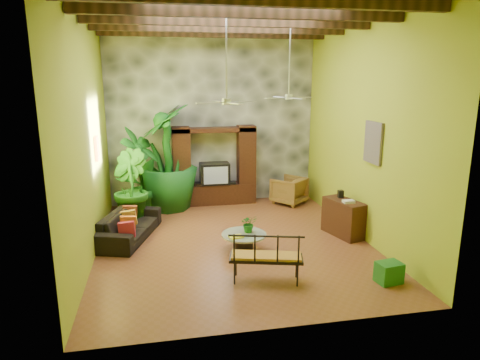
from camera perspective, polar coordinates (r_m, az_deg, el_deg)
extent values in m
plane|color=brown|center=(9.87, -0.87, -8.30)|extent=(7.00, 7.00, 0.00)
cube|color=silver|center=(9.24, -0.99, 21.81)|extent=(6.00, 7.00, 0.02)
cube|color=#A8B529|center=(12.67, -3.73, 8.25)|extent=(6.00, 0.02, 5.00)
cube|color=#A8B529|center=(9.19, -19.75, 5.42)|extent=(0.02, 7.00, 5.00)
cube|color=#A8B529|center=(10.19, 16.04, 6.43)|extent=(0.02, 7.00, 5.00)
cube|color=#3F4347|center=(12.61, -3.70, 8.22)|extent=(5.98, 0.10, 4.98)
cube|color=#392112|center=(7.95, 0.78, 21.54)|extent=(5.95, 0.16, 0.22)
cube|color=#392112|center=(9.21, -0.98, 20.45)|extent=(5.95, 0.16, 0.22)
cube|color=#392112|center=(10.49, -2.30, 19.62)|extent=(5.95, 0.16, 0.22)
cube|color=#392112|center=(11.77, -3.32, 18.96)|extent=(5.95, 0.16, 0.22)
cube|color=black|center=(12.71, -3.37, -1.82)|extent=(2.40, 0.50, 0.60)
cube|color=black|center=(12.40, -7.80, 2.43)|extent=(0.50, 0.48, 2.00)
cube|color=black|center=(12.64, 0.84, 2.77)|extent=(0.50, 0.48, 2.00)
cube|color=black|center=(12.34, -3.50, 6.71)|extent=(2.40, 0.48, 0.12)
cube|color=black|center=(12.54, -3.40, 0.88)|extent=(0.85, 0.52, 0.62)
cube|color=#8C99A8|center=(12.28, -3.23, 0.61)|extent=(0.70, 0.02, 0.50)
cylinder|color=silver|center=(8.73, -1.83, 16.35)|extent=(0.04, 0.04, 1.80)
cylinder|color=silver|center=(8.74, -1.79, 10.44)|extent=(0.18, 0.18, 0.12)
cube|color=silver|center=(8.89, 0.36, 10.37)|extent=(0.58, 0.26, 0.01)
cube|color=silver|center=(9.07, -2.74, 10.42)|extent=(0.26, 0.58, 0.01)
cube|color=silver|center=(8.60, -4.01, 10.23)|extent=(0.58, 0.26, 0.01)
cube|color=silver|center=(8.41, -0.76, 10.18)|extent=(0.26, 0.58, 0.01)
cylinder|color=silver|center=(10.71, 6.65, 15.77)|extent=(0.04, 0.04, 1.80)
cylinder|color=silver|center=(10.71, 6.52, 10.96)|extent=(0.18, 0.18, 0.12)
cube|color=silver|center=(10.91, 8.14, 10.85)|extent=(0.58, 0.26, 0.01)
cube|color=silver|center=(11.02, 5.49, 10.95)|extent=(0.26, 0.58, 0.01)
cube|color=silver|center=(10.52, 4.83, 10.84)|extent=(0.58, 0.26, 0.01)
cube|color=silver|center=(10.41, 7.59, 10.74)|extent=(0.26, 0.58, 0.01)
cube|color=gold|center=(10.22, -18.55, 4.01)|extent=(0.06, 0.32, 0.55)
cube|color=#275C90|center=(9.67, 17.35, 4.77)|extent=(0.06, 0.70, 0.90)
imported|color=black|center=(10.32, -14.54, -5.85)|extent=(1.49, 2.35, 0.64)
imported|color=#9D6539|center=(12.76, 6.55, -1.38)|extent=(1.22, 1.22, 0.80)
imported|color=#185E1B|center=(11.87, -13.16, 1.15)|extent=(1.37, 1.51, 2.39)
imported|color=#1C5B18|center=(11.11, -14.54, -0.98)|extent=(1.24, 1.33, 1.93)
imported|color=#185B1E|center=(12.13, -9.71, 2.98)|extent=(1.70, 1.70, 2.96)
cylinder|color=black|center=(9.33, 0.53, -8.44)|extent=(0.41, 0.41, 0.36)
cylinder|color=#B0BCB6|center=(9.26, 0.53, -7.29)|extent=(0.96, 0.96, 0.04)
imported|color=#196019|center=(9.29, 1.19, -5.80)|extent=(0.35, 0.31, 0.39)
cube|color=gold|center=(9.04, -0.54, -7.57)|extent=(0.33, 0.26, 0.03)
cube|color=black|center=(7.97, 3.50, -10.36)|extent=(1.41, 0.77, 0.05)
cube|color=#B3782A|center=(7.95, 3.51, -10.10)|extent=(1.33, 0.71, 0.06)
cube|color=black|center=(7.65, 3.99, -9.24)|extent=(1.30, 0.38, 0.54)
cube|color=#3B2313|center=(10.45, 13.66, -4.92)|extent=(0.76, 1.17, 0.86)
cube|color=#207A25|center=(8.46, 19.24, -11.57)|extent=(0.49, 0.39, 0.39)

